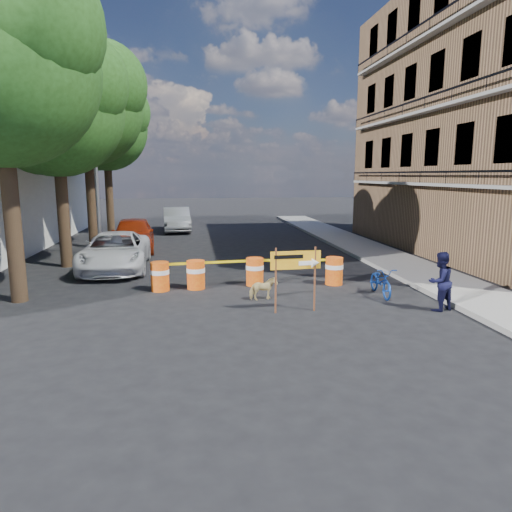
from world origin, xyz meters
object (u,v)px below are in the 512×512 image
object	(u,v)px
barrel_far_left	(160,276)
barrel_mid_right	(255,271)
detour_sign	(302,265)
dog	(263,289)
sedan_silver	(177,219)
pedestrian	(440,281)
barrel_far_right	(334,270)
bicycle	(382,268)
barrel_mid_left	(196,274)
sedan_red	(133,234)
suv_white	(115,251)

from	to	relation	value
barrel_far_left	barrel_mid_right	bearing A→B (deg)	5.48
barrel_mid_right	detour_sign	distance (m)	3.23
dog	sedan_silver	xyz separation A→B (m)	(-2.99, 16.78, 0.43)
pedestrian	barrel_far_left	bearing A→B (deg)	-43.16
barrel_far_right	bicycle	bearing A→B (deg)	-58.42
detour_sign	pedestrian	bearing A→B (deg)	-9.18
detour_sign	dog	world-z (taller)	detour_sign
barrel_mid_right	dog	bearing A→B (deg)	-89.85
barrel_mid_right	barrel_mid_left	bearing A→B (deg)	-174.27
bicycle	sedan_silver	size ratio (longest dim) A/B	0.36
barrel_mid_left	detour_sign	size ratio (longest dim) A/B	0.53
sedan_red	barrel_far_left	bearing A→B (deg)	-82.03
barrel_mid_right	sedan_silver	xyz separation A→B (m)	(-2.98, 15.01, 0.28)
barrel_mid_right	barrel_far_right	distance (m)	2.59
barrel_far_left	sedan_silver	xyz separation A→B (m)	(0.01, 15.30, 0.28)
barrel_far_right	suv_white	size ratio (longest dim) A/B	0.18
barrel_mid_right	sedan_red	size ratio (longest dim) A/B	0.19
barrel_far_left	suv_white	size ratio (longest dim) A/B	0.18
pedestrian	dog	xyz separation A→B (m)	(-4.44, 1.64, -0.46)
barrel_mid_left	sedan_red	distance (m)	8.29
barrel_mid_right	pedestrian	size ratio (longest dim) A/B	0.57
dog	barrel_mid_right	bearing A→B (deg)	-12.97
detour_sign	pedestrian	xyz separation A→B (m)	(3.63, -0.38, -0.46)
barrel_far_left	barrel_mid_left	bearing A→B (deg)	5.04
pedestrian	bicycle	size ratio (longest dim) A/B	0.94
detour_sign	suv_white	xyz separation A→B (m)	(-5.67, 6.18, -0.54)
barrel_far_left	sedan_red	distance (m)	8.07
bicycle	sedan_silver	xyz separation A→B (m)	(-6.51, 16.78, -0.08)
barrel_far_left	barrel_mid_left	distance (m)	1.10
barrel_mid_right	bicycle	xyz separation A→B (m)	(3.53, -1.77, 0.36)
barrel_mid_left	dog	distance (m)	2.47
barrel_far_left	barrel_mid_right	distance (m)	3.00
barrel_far_left	pedestrian	size ratio (longest dim) A/B	0.57
barrel_far_right	dog	distance (m)	3.01
barrel_far_left	pedestrian	xyz separation A→B (m)	(7.43, -3.12, 0.31)
barrel_far_right	suv_white	xyz separation A→B (m)	(-7.44, 3.37, 0.23)
barrel_mid_left	bicycle	size ratio (longest dim) A/B	0.54
suv_white	bicycle	bearing A→B (deg)	-32.33
barrel_mid_left	barrel_mid_right	world-z (taller)	same
suv_white	sedan_red	world-z (taller)	sedan_red
suv_white	barrel_far_right	bearing A→B (deg)	-26.35
barrel_mid_left	barrel_far_right	distance (m)	4.47
pedestrian	suv_white	size ratio (longest dim) A/B	0.31
sedan_red	sedan_silver	bearing A→B (deg)	72.08
barrel_mid_right	barrel_far_right	xyz separation A→B (m)	(2.58, -0.23, 0.00)
sedan_red	barrel_far_right	bearing A→B (deg)	-51.43
barrel_far_right	detour_sign	distance (m)	3.41
dog	barrel_far_left	bearing A→B (deg)	50.56
pedestrian	bicycle	xyz separation A→B (m)	(-0.91, 1.64, 0.05)
bicycle	barrel_far_right	bearing A→B (deg)	124.98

